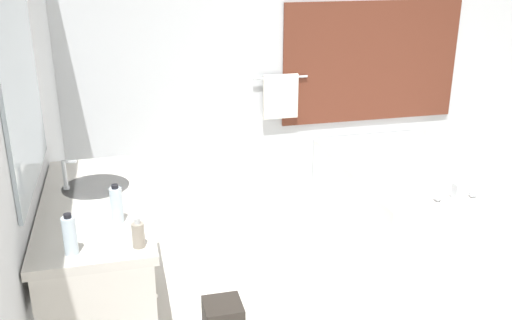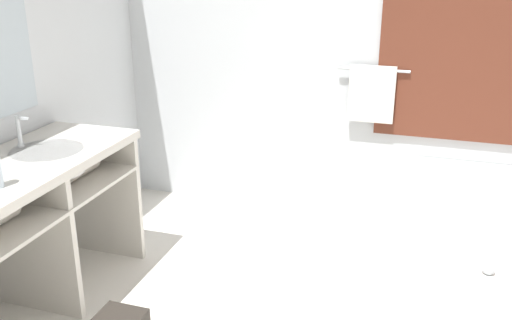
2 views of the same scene
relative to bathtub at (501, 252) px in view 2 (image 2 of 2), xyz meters
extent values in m
cube|color=silver|center=(-0.58, 0.86, 1.05)|extent=(7.40, 0.06, 2.70)
cylinder|color=silver|center=(-0.88, 0.79, 0.85)|extent=(0.50, 0.02, 0.02)
cube|color=silver|center=(-0.88, 0.78, 0.68)|extent=(0.32, 0.04, 0.40)
cube|color=silver|center=(-2.47, -0.92, 0.56)|extent=(0.61, 1.43, 0.05)
cube|color=silver|center=(-2.47, -0.92, 0.35)|extent=(0.58, 1.36, 0.02)
cylinder|color=white|center=(-2.47, -0.71, 0.52)|extent=(0.40, 0.40, 0.13)
cube|color=silver|center=(-2.47, -0.92, 0.12)|extent=(0.56, 0.04, 0.84)
cube|color=silver|center=(-2.47, -0.23, 0.12)|extent=(0.56, 0.04, 0.84)
cylinder|color=silver|center=(-2.42, -0.56, 0.43)|extent=(0.13, 0.39, 0.13)
cylinder|color=silver|center=(-2.63, -0.71, 0.60)|extent=(0.04, 0.04, 0.02)
cylinder|color=silver|center=(-2.63, -0.71, 0.69)|extent=(0.02, 0.02, 0.16)
cube|color=silver|center=(-2.59, -0.71, 0.76)|extent=(0.07, 0.01, 0.01)
cube|color=white|center=(0.00, 0.00, -0.03)|extent=(1.06, 1.65, 0.54)
ellipsoid|color=white|center=(0.00, 0.00, 0.09)|extent=(0.76, 1.18, 0.30)
sphere|color=silver|center=(-0.14, -0.72, 0.27)|extent=(0.06, 0.06, 0.06)
camera|label=1|loc=(-2.27, -4.01, 1.94)|focal=40.00mm
camera|label=2|loc=(-0.45, -3.18, 1.61)|focal=40.00mm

